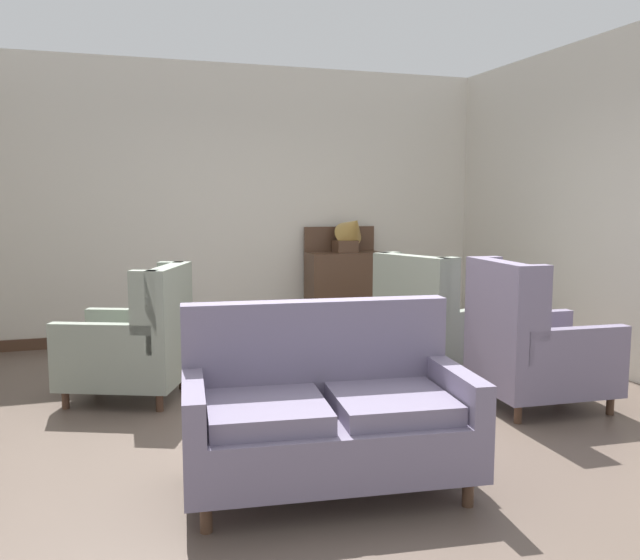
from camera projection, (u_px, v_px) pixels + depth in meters
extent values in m
plane|color=brown|center=(327.00, 420.00, 4.70)|extent=(8.61, 8.61, 0.00)
cube|color=silver|center=(240.00, 203.00, 7.41)|extent=(5.89, 0.08, 3.03)
cube|color=silver|center=(583.00, 204.00, 6.26)|extent=(0.08, 4.31, 3.03)
cube|color=#4C3323|center=(243.00, 331.00, 7.54)|extent=(5.73, 0.03, 0.12)
cylinder|color=#4C3323|center=(322.00, 346.00, 4.80)|extent=(0.84, 0.84, 0.04)
cylinder|color=#4C3323|center=(322.00, 378.00, 4.83)|extent=(0.10, 0.10, 0.43)
cube|color=#4C3323|center=(351.00, 405.00, 4.92)|extent=(0.28, 0.07, 0.07)
cube|color=#4C3323|center=(302.00, 401.00, 5.02)|extent=(0.18, 0.28, 0.07)
cube|color=#4C3323|center=(314.00, 417.00, 4.65)|extent=(0.21, 0.27, 0.07)
cylinder|color=beige|center=(330.00, 344.00, 4.76)|extent=(0.10, 0.10, 0.02)
ellipsoid|color=beige|center=(330.00, 330.00, 4.75)|extent=(0.17, 0.17, 0.18)
cylinder|color=beige|center=(331.00, 311.00, 4.73)|extent=(0.06, 0.06, 0.09)
torus|color=beige|center=(331.00, 304.00, 4.72)|extent=(0.11, 0.11, 0.02)
cube|color=slate|center=(329.00, 440.00, 3.53)|extent=(1.60, 0.96, 0.29)
cube|color=slate|center=(316.00, 349.00, 3.80)|extent=(1.53, 0.31, 0.56)
cube|color=slate|center=(267.00, 411.00, 3.40)|extent=(0.67, 0.66, 0.10)
cube|color=slate|center=(391.00, 403.00, 3.54)|extent=(0.67, 0.66, 0.10)
cube|color=slate|center=(193.00, 405.00, 3.31)|extent=(0.19, 0.71, 0.22)
cube|color=slate|center=(457.00, 389.00, 3.60)|extent=(0.19, 0.71, 0.22)
cylinder|color=#4C3323|center=(206.00, 518.00, 3.12)|extent=(0.06, 0.06, 0.14)
cylinder|color=#4C3323|center=(468.00, 493.00, 3.38)|extent=(0.06, 0.06, 0.14)
cylinder|color=#4C3323|center=(202.00, 465.00, 3.74)|extent=(0.06, 0.06, 0.14)
cylinder|color=#4C3323|center=(424.00, 447.00, 4.00)|extent=(0.06, 0.06, 0.14)
cube|color=gray|center=(439.00, 343.00, 5.93)|extent=(1.13, 1.05, 0.27)
cube|color=gray|center=(410.00, 295.00, 5.63)|extent=(0.41, 0.77, 0.68)
cube|color=gray|center=(448.00, 289.00, 5.42)|extent=(0.22, 0.17, 0.51)
cube|color=gray|center=(389.00, 281.00, 5.94)|extent=(0.22, 0.17, 0.51)
cube|color=gray|center=(473.00, 321.00, 5.67)|extent=(0.79, 0.38, 0.22)
cube|color=gray|center=(415.00, 311.00, 6.19)|extent=(0.79, 0.38, 0.22)
cylinder|color=#4C3323|center=(492.00, 366.00, 5.95)|extent=(0.06, 0.06, 0.14)
cylinder|color=#4C3323|center=(439.00, 353.00, 6.42)|extent=(0.06, 0.06, 0.14)
cylinder|color=#4C3323|center=(436.00, 380.00, 5.48)|extent=(0.06, 0.06, 0.14)
cylinder|color=#4C3323|center=(384.00, 365.00, 5.96)|extent=(0.06, 0.06, 0.14)
cube|color=gray|center=(126.00, 362.00, 5.18)|extent=(1.10, 1.02, 0.30)
cube|color=gray|center=(170.00, 306.00, 5.09)|extent=(0.41, 0.74, 0.61)
cube|color=gray|center=(171.00, 290.00, 5.41)|extent=(0.22, 0.17, 0.47)
cube|color=gray|center=(144.00, 302.00, 4.77)|extent=(0.22, 0.17, 0.47)
cube|color=gray|center=(133.00, 322.00, 5.47)|extent=(0.76, 0.39, 0.22)
cube|color=gray|center=(102.00, 338.00, 4.83)|extent=(0.76, 0.39, 0.22)
cylinder|color=#4C3323|center=(98.00, 379.00, 5.52)|extent=(0.06, 0.06, 0.14)
cylinder|color=#4C3323|center=(66.00, 400.00, 4.95)|extent=(0.06, 0.06, 0.14)
cylinder|color=#4C3323|center=(182.00, 381.00, 5.46)|extent=(0.06, 0.06, 0.14)
cylinder|color=#4C3323|center=(160.00, 402.00, 4.89)|extent=(0.06, 0.06, 0.14)
cube|color=slate|center=(542.00, 369.00, 4.99)|extent=(0.96, 0.83, 0.29)
cube|color=slate|center=(498.00, 308.00, 4.83)|extent=(0.19, 0.78, 0.69)
cube|color=slate|center=(535.00, 303.00, 4.52)|extent=(0.21, 0.11, 0.52)
cube|color=slate|center=(487.00, 290.00, 5.17)|extent=(0.21, 0.11, 0.52)
cube|color=slate|center=(577.00, 344.00, 4.65)|extent=(0.82, 0.15, 0.24)
cube|color=slate|center=(525.00, 326.00, 5.29)|extent=(0.82, 0.15, 0.24)
cylinder|color=#4C3323|center=(610.00, 405.00, 4.81)|extent=(0.06, 0.06, 0.14)
cylinder|color=#4C3323|center=(560.00, 383.00, 5.40)|extent=(0.06, 0.06, 0.14)
cylinder|color=#4C3323|center=(518.00, 413.00, 4.63)|extent=(0.06, 0.06, 0.14)
cylinder|color=#4C3323|center=(476.00, 389.00, 5.22)|extent=(0.06, 0.06, 0.14)
cube|color=#4C3323|center=(344.00, 289.00, 7.60)|extent=(0.85, 0.39, 0.85)
cube|color=#4C3323|center=(339.00, 239.00, 7.70)|extent=(0.85, 0.04, 0.29)
cube|color=#4C3323|center=(317.00, 335.00, 7.41)|extent=(0.06, 0.06, 0.10)
cube|color=#4C3323|center=(379.00, 330.00, 7.64)|extent=(0.06, 0.06, 0.10)
cube|color=#4C3323|center=(309.00, 330.00, 7.68)|extent=(0.06, 0.06, 0.10)
cube|color=#4C3323|center=(370.00, 326.00, 7.91)|extent=(0.06, 0.06, 0.10)
cube|color=#4C3323|center=(345.00, 246.00, 7.52)|extent=(0.24, 0.24, 0.14)
cone|color=#B28942|center=(353.00, 228.00, 7.44)|extent=(0.37, 0.46, 0.44)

